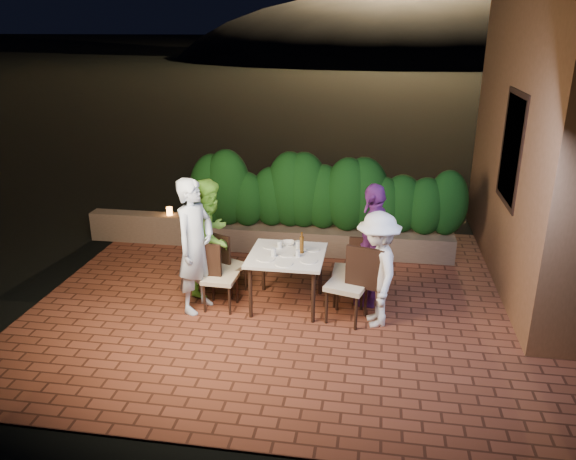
% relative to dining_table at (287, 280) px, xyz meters
% --- Properties ---
extents(ground, '(400.00, 400.00, 0.00)m').
position_rel_dining_table_xyz_m(ground, '(0.11, -0.31, -0.40)').
color(ground, black).
rests_on(ground, ground).
extents(terrace_floor, '(7.00, 6.00, 0.15)m').
position_rel_dining_table_xyz_m(terrace_floor, '(0.11, 0.19, -0.45)').
color(terrace_floor, brown).
rests_on(terrace_floor, ground).
extents(building_wall, '(1.60, 5.00, 5.00)m').
position_rel_dining_table_xyz_m(building_wall, '(3.71, 1.69, 2.12)').
color(building_wall, brown).
rests_on(building_wall, ground).
extents(window_pane, '(0.08, 1.00, 1.40)m').
position_rel_dining_table_xyz_m(window_pane, '(2.93, 1.19, 1.62)').
color(window_pane, black).
rests_on(window_pane, building_wall).
extents(window_frame, '(0.06, 1.15, 1.55)m').
position_rel_dining_table_xyz_m(window_frame, '(2.92, 1.19, 1.62)').
color(window_frame, black).
rests_on(window_frame, building_wall).
extents(planter, '(4.20, 0.55, 0.40)m').
position_rel_dining_table_xyz_m(planter, '(0.31, 1.99, -0.17)').
color(planter, brown).
rests_on(planter, ground).
extents(hedge, '(4.00, 0.70, 1.10)m').
position_rel_dining_table_xyz_m(hedge, '(0.31, 1.99, 0.57)').
color(hedge, '#0F3810').
rests_on(hedge, planter).
extents(parapet, '(2.20, 0.30, 0.50)m').
position_rel_dining_table_xyz_m(parapet, '(-2.69, 1.99, -0.12)').
color(parapet, brown).
rests_on(parapet, ground).
extents(hill, '(52.00, 40.00, 22.00)m').
position_rel_dining_table_xyz_m(hill, '(2.11, 59.69, -4.38)').
color(hill, black).
rests_on(hill, ground).
extents(dining_table, '(0.99, 0.99, 0.75)m').
position_rel_dining_table_xyz_m(dining_table, '(0.00, 0.00, 0.00)').
color(dining_table, white).
rests_on(dining_table, ground).
extents(plate_nw, '(0.24, 0.24, 0.01)m').
position_rel_dining_table_xyz_m(plate_nw, '(-0.24, -0.21, 0.38)').
color(plate_nw, white).
rests_on(plate_nw, dining_table).
extents(plate_sw, '(0.21, 0.21, 0.01)m').
position_rel_dining_table_xyz_m(plate_sw, '(-0.26, 0.21, 0.38)').
color(plate_sw, white).
rests_on(plate_sw, dining_table).
extents(plate_ne, '(0.22, 0.22, 0.01)m').
position_rel_dining_table_xyz_m(plate_ne, '(0.31, -0.19, 0.38)').
color(plate_ne, white).
rests_on(plate_ne, dining_table).
extents(plate_se, '(0.20, 0.20, 0.01)m').
position_rel_dining_table_xyz_m(plate_se, '(0.32, 0.21, 0.38)').
color(plate_se, white).
rests_on(plate_se, dining_table).
extents(plate_centre, '(0.22, 0.22, 0.01)m').
position_rel_dining_table_xyz_m(plate_centre, '(0.00, -0.02, 0.38)').
color(plate_centre, white).
rests_on(plate_centre, dining_table).
extents(plate_front, '(0.22, 0.22, 0.01)m').
position_rel_dining_table_xyz_m(plate_front, '(0.02, -0.33, 0.38)').
color(plate_front, white).
rests_on(plate_front, dining_table).
extents(glass_nw, '(0.07, 0.07, 0.11)m').
position_rel_dining_table_xyz_m(glass_nw, '(-0.16, -0.11, 0.43)').
color(glass_nw, silver).
rests_on(glass_nw, dining_table).
extents(glass_sw, '(0.06, 0.06, 0.10)m').
position_rel_dining_table_xyz_m(glass_sw, '(-0.13, 0.19, 0.43)').
color(glass_sw, silver).
rests_on(glass_sw, dining_table).
extents(glass_ne, '(0.06, 0.06, 0.10)m').
position_rel_dining_table_xyz_m(glass_ne, '(0.16, -0.07, 0.42)').
color(glass_ne, silver).
rests_on(glass_ne, dining_table).
extents(glass_se, '(0.07, 0.07, 0.12)m').
position_rel_dining_table_xyz_m(glass_se, '(0.12, 0.19, 0.43)').
color(glass_se, silver).
rests_on(glass_se, dining_table).
extents(beer_bottle, '(0.06, 0.06, 0.29)m').
position_rel_dining_table_xyz_m(beer_bottle, '(0.19, 0.07, 0.52)').
color(beer_bottle, '#54320E').
rests_on(beer_bottle, dining_table).
extents(bowl, '(0.22, 0.22, 0.04)m').
position_rel_dining_table_xyz_m(bowl, '(-0.04, 0.33, 0.40)').
color(bowl, white).
rests_on(bowl, dining_table).
extents(chair_left_front, '(0.44, 0.44, 0.91)m').
position_rel_dining_table_xyz_m(chair_left_front, '(-0.86, -0.21, 0.08)').
color(chair_left_front, black).
rests_on(chair_left_front, ground).
extents(chair_left_back, '(0.51, 0.51, 0.84)m').
position_rel_dining_table_xyz_m(chair_left_back, '(-0.86, 0.26, 0.04)').
color(chair_left_back, black).
rests_on(chair_left_back, ground).
extents(chair_right_front, '(0.59, 0.59, 1.03)m').
position_rel_dining_table_xyz_m(chair_right_front, '(0.82, -0.27, 0.14)').
color(chair_right_front, black).
rests_on(chair_right_front, ground).
extents(chair_right_back, '(0.45, 0.45, 0.96)m').
position_rel_dining_table_xyz_m(chair_right_back, '(0.82, 0.21, 0.10)').
color(chair_right_back, black).
rests_on(chair_right_back, ground).
extents(diner_blue, '(0.62, 0.76, 1.80)m').
position_rel_dining_table_xyz_m(diner_blue, '(-1.15, -0.27, 0.53)').
color(diner_blue, '#C2D8F9').
rests_on(diner_blue, ground).
extents(diner_green, '(0.75, 0.89, 1.64)m').
position_rel_dining_table_xyz_m(diner_green, '(-1.12, 0.31, 0.44)').
color(diner_green, '#87E347').
rests_on(diner_green, ground).
extents(diner_white, '(0.74, 1.05, 1.48)m').
position_rel_dining_table_xyz_m(diner_white, '(1.18, -0.30, 0.37)').
color(diner_white, white).
rests_on(diner_white, ground).
extents(diner_purple, '(0.62, 1.06, 1.69)m').
position_rel_dining_table_xyz_m(diner_purple, '(1.12, 0.27, 0.47)').
color(diner_purple, '#6B2879').
rests_on(diner_purple, ground).
extents(parapet_lamp, '(0.10, 0.10, 0.14)m').
position_rel_dining_table_xyz_m(parapet_lamp, '(-2.37, 1.99, 0.20)').
color(parapet_lamp, orange).
rests_on(parapet_lamp, parapet).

